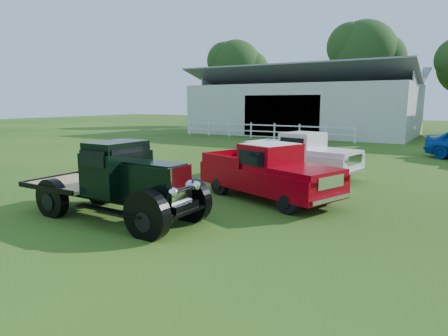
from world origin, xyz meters
The scene contains 8 objects.
ground centered at (0.00, 0.00, 0.00)m, with size 120.00×120.00×0.00m, color #233D11.
shed_left centered at (-7.00, 26.00, 2.80)m, with size 18.80×10.20×5.60m, color beige, non-canonical shape.
fence_rail centered at (-8.00, 20.00, 0.60)m, with size 14.20×0.16×1.20m, color white, non-canonical shape.
tree_a centered at (-18.00, 33.00, 5.25)m, with size 6.30×6.30×10.50m, color #1D4212, non-canonical shape.
tree_b centered at (-4.00, 34.00, 5.75)m, with size 6.90×6.90×11.50m, color #1D4212, non-canonical shape.
vintage_flatbed centered at (-1.46, -1.10, 0.94)m, with size 4.73×1.87×1.87m, color black, non-canonical shape.
red_pickup centered at (0.84, 2.56, 0.82)m, with size 4.52×1.74×1.65m, color #9E020F, non-canonical shape.
white_pickup centered at (0.34, 6.41, 0.82)m, with size 4.45×1.73×1.64m, color silver, non-canonical shape.
Camera 1 is at (5.75, -7.71, 2.80)m, focal length 32.00 mm.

